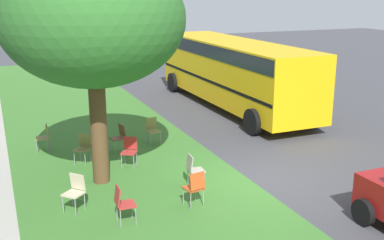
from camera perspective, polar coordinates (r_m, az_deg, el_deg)
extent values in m
plane|color=#424247|center=(13.09, 8.11, -7.27)|extent=(80.00, 80.00, 0.00)
cube|color=#3D752D|center=(11.87, -5.47, -9.63)|extent=(48.00, 6.00, 0.01)
cylinder|color=brown|center=(12.63, -11.19, -0.53)|extent=(0.44, 0.44, 3.21)
ellipsoid|color=#2D6B28|center=(12.18, -11.86, 11.83)|extent=(4.62, 4.62, 3.41)
cube|color=#B7332D|center=(10.71, -7.97, -10.04)|extent=(0.43, 0.41, 0.04)
cube|color=#B7332D|center=(10.57, -8.97, -8.99)|extent=(0.40, 0.10, 0.40)
cylinder|color=gray|center=(10.69, -6.78, -11.42)|extent=(0.02, 0.02, 0.42)
cylinder|color=gray|center=(11.00, -7.27, -10.61)|extent=(0.02, 0.02, 0.42)
cylinder|color=gray|center=(10.62, -8.59, -11.67)|extent=(0.02, 0.02, 0.42)
cylinder|color=gray|center=(10.93, -9.03, -10.85)|extent=(0.02, 0.02, 0.42)
cube|color=#C64C1E|center=(11.42, 0.16, -8.18)|extent=(0.46, 0.48, 0.04)
cube|color=#C64C1E|center=(11.19, 0.66, -7.37)|extent=(0.15, 0.41, 0.40)
cylinder|color=gray|center=(11.74, 0.45, -8.74)|extent=(0.02, 0.02, 0.42)
cylinder|color=gray|center=(11.56, -1.07, -9.13)|extent=(0.02, 0.02, 0.42)
cylinder|color=gray|center=(11.48, 1.39, -9.32)|extent=(0.02, 0.02, 0.42)
cylinder|color=gray|center=(11.30, -0.15, -9.74)|extent=(0.02, 0.02, 0.42)
cube|color=#B7332D|center=(13.91, -7.60, -3.90)|extent=(0.56, 0.57, 0.04)
cube|color=#B7332D|center=(14.00, -7.44, -2.74)|extent=(0.28, 0.39, 0.40)
cylinder|color=gray|center=(13.89, -8.48, -4.98)|extent=(0.02, 0.02, 0.42)
cylinder|color=gray|center=(13.79, -7.04, -5.08)|extent=(0.02, 0.02, 0.42)
cylinder|color=gray|center=(14.19, -8.08, -4.51)|extent=(0.02, 0.02, 0.42)
cylinder|color=gray|center=(14.10, -6.68, -4.60)|extent=(0.02, 0.02, 0.42)
cube|color=olive|center=(15.88, -4.69, -1.36)|extent=(0.44, 0.46, 0.04)
cube|color=olive|center=(15.97, -4.97, -0.37)|extent=(0.13, 0.41, 0.40)
cylinder|color=gray|center=(15.73, -5.01, -2.41)|extent=(0.02, 0.02, 0.42)
cylinder|color=gray|center=(15.87, -3.82, -2.22)|extent=(0.02, 0.02, 0.42)
cylinder|color=gray|center=(16.02, -5.51, -2.08)|extent=(0.02, 0.02, 0.42)
cylinder|color=gray|center=(16.16, -4.34, -1.89)|extent=(0.02, 0.02, 0.42)
cube|color=#ADA393|center=(12.46, 0.51, -6.12)|extent=(0.45, 0.43, 0.04)
cube|color=#ADA393|center=(12.32, -0.28, -5.18)|extent=(0.40, 0.12, 0.40)
cylinder|color=gray|center=(12.44, 1.53, -7.29)|extent=(0.02, 0.02, 0.42)
cylinder|color=gray|center=(12.75, 0.97, -6.70)|extent=(0.02, 0.02, 0.42)
cylinder|color=gray|center=(12.34, 0.03, -7.49)|extent=(0.02, 0.02, 0.42)
cylinder|color=gray|center=(12.65, -0.49, -6.89)|extent=(0.02, 0.02, 0.42)
cube|color=brown|center=(15.26, -8.98, -2.20)|extent=(0.50, 0.48, 0.04)
cube|color=brown|center=(15.27, -8.42, -1.23)|extent=(0.41, 0.17, 0.40)
cylinder|color=gray|center=(15.42, -9.81, -2.95)|extent=(0.02, 0.02, 0.42)
cylinder|color=gray|center=(15.11, -9.22, -3.31)|extent=(0.02, 0.02, 0.42)
cylinder|color=gray|center=(15.56, -8.69, -2.73)|extent=(0.02, 0.02, 0.42)
cylinder|color=gray|center=(15.25, -8.07, -3.08)|extent=(0.02, 0.02, 0.42)
cube|color=olive|center=(14.42, -13.09, -3.48)|extent=(0.58, 0.58, 0.04)
cube|color=olive|center=(14.49, -12.80, -2.37)|extent=(0.32, 0.36, 0.40)
cylinder|color=gray|center=(14.44, -13.99, -4.47)|extent=(0.02, 0.02, 0.42)
cylinder|color=gray|center=(14.27, -12.74, -4.64)|extent=(0.02, 0.02, 0.42)
cylinder|color=gray|center=(14.72, -13.33, -4.05)|extent=(0.02, 0.02, 0.42)
cylinder|color=gray|center=(14.54, -12.09, -4.21)|extent=(0.02, 0.02, 0.42)
cube|color=beige|center=(11.45, -14.11, -8.63)|extent=(0.58, 0.58, 0.04)
cube|color=beige|center=(11.48, -13.62, -7.22)|extent=(0.35, 0.33, 0.40)
cylinder|color=gray|center=(11.53, -15.27, -9.78)|extent=(0.02, 0.02, 0.42)
cylinder|color=gray|center=(11.32, -13.86, -10.18)|extent=(0.02, 0.02, 0.42)
cylinder|color=gray|center=(11.77, -14.20, -9.18)|extent=(0.02, 0.02, 0.42)
cylinder|color=gray|center=(11.56, -12.79, -9.55)|extent=(0.02, 0.02, 0.42)
cube|color=olive|center=(15.84, -17.61, -2.10)|extent=(0.48, 0.46, 0.04)
cube|color=olive|center=(15.76, -17.03, -1.22)|extent=(0.41, 0.15, 0.40)
cylinder|color=gray|center=(16.09, -18.12, -2.72)|extent=(0.02, 0.02, 0.42)
cylinder|color=gray|center=(15.75, -18.20, -3.12)|extent=(0.02, 0.02, 0.42)
cylinder|color=gray|center=(16.07, -16.91, -2.65)|extent=(0.02, 0.02, 0.42)
cylinder|color=gray|center=(15.73, -16.96, -3.05)|extent=(0.02, 0.02, 0.42)
cylinder|color=black|center=(11.23, 19.95, -10.39)|extent=(0.60, 0.18, 0.60)
cube|color=yellow|center=(20.69, 4.93, 5.98)|extent=(10.40, 2.44, 2.50)
cube|color=black|center=(20.75, 4.91, 5.03)|extent=(10.30, 2.46, 0.12)
cube|color=black|center=(20.56, 4.99, 8.45)|extent=(10.30, 2.46, 0.56)
cylinder|color=black|center=(23.98, -2.28, 4.54)|extent=(0.96, 0.28, 0.96)
cylinder|color=black|center=(24.97, 3.15, 4.97)|extent=(0.96, 0.28, 0.96)
cylinder|color=black|center=(16.93, 7.36, -0.23)|extent=(0.96, 0.28, 0.96)
cylinder|color=black|center=(18.30, 14.21, 0.61)|extent=(0.96, 0.28, 0.96)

